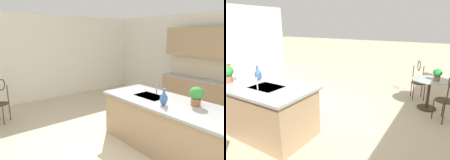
# 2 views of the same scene
# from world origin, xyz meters

# --- Properties ---
(ground_plane) EXTENTS (40.00, 40.00, 0.00)m
(ground_plane) POSITION_xyz_m (0.00, 0.00, 0.00)
(ground_plane) COLOR beige
(kitchen_island) EXTENTS (2.80, 1.06, 0.92)m
(kitchen_island) POSITION_xyz_m (0.30, 0.85, 0.46)
(kitchen_island) COLOR tan
(kitchen_island) RESTS_ON ground
(bistro_table) EXTENTS (0.80, 0.80, 0.74)m
(bistro_table) POSITION_xyz_m (-2.65, -1.84, 0.45)
(bistro_table) COLOR #3D2D1E
(bistro_table) RESTS_ON ground
(chair_near_window) EXTENTS (0.49, 0.52, 1.04)m
(chair_near_window) POSITION_xyz_m (-2.32, -2.45, 0.57)
(chair_near_window) COLOR #3D2D1E
(chair_near_window) RESTS_ON ground
(chair_by_island) EXTENTS (0.54, 0.54, 1.04)m
(chair_by_island) POSITION_xyz_m (-3.06, -1.30, 0.57)
(chair_by_island) COLOR #3D2D1E
(chair_by_island) RESTS_ON ground
(sink_faucet) EXTENTS (0.02, 0.02, 0.22)m
(sink_faucet) POSITION_xyz_m (-0.25, 1.03, 1.03)
(sink_faucet) COLOR #B2B5BA
(sink_faucet) RESTS_ON kitchen_island
(potted_plant_on_table) EXTENTS (0.19, 0.19, 0.27)m
(potted_plant_on_table) POSITION_xyz_m (-2.79, -1.81, 0.90)
(potted_plant_on_table) COLOR #9E603D
(potted_plant_on_table) RESTS_ON bistro_table
(potted_plant_counter_near) EXTENTS (0.23, 0.23, 0.32)m
(potted_plant_counter_near) POSITION_xyz_m (0.60, 1.03, 1.11)
(potted_plant_counter_near) COLOR #9E603D
(potted_plant_counter_near) RESTS_ON kitchen_island
(vase_on_counter) EXTENTS (0.13, 0.13, 0.29)m
(vase_on_counter) POSITION_xyz_m (0.25, 0.63, 1.03)
(vase_on_counter) COLOR #386099
(vase_on_counter) RESTS_ON kitchen_island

